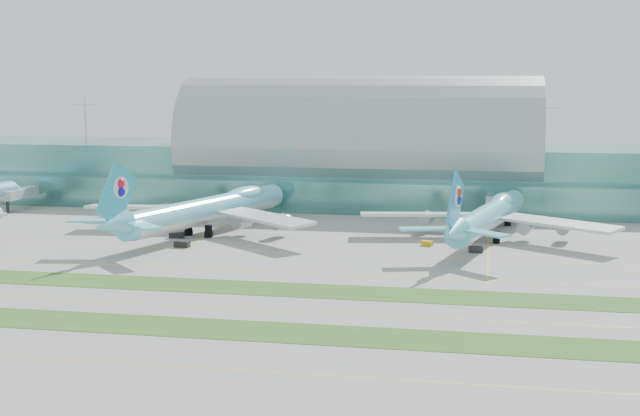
# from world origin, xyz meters

# --- Properties ---
(ground) EXTENTS (700.00, 700.00, 0.00)m
(ground) POSITION_xyz_m (0.00, 0.00, 0.00)
(ground) COLOR gray
(ground) RESTS_ON ground
(terminal) EXTENTS (340.00, 69.10, 36.00)m
(terminal) POSITION_xyz_m (0.01, 128.79, 14.23)
(terminal) COLOR #3D7A75
(terminal) RESTS_ON ground
(grass_strip_near) EXTENTS (420.00, 12.00, 0.08)m
(grass_strip_near) POSITION_xyz_m (0.00, -28.00, 0.04)
(grass_strip_near) COLOR #2D591E
(grass_strip_near) RESTS_ON ground
(grass_strip_far) EXTENTS (420.00, 12.00, 0.08)m
(grass_strip_far) POSITION_xyz_m (0.00, 2.00, 0.04)
(grass_strip_far) COLOR #2D591E
(grass_strip_far) RESTS_ON ground
(taxiline_a) EXTENTS (420.00, 0.35, 0.01)m
(taxiline_a) POSITION_xyz_m (0.00, -48.00, 0.01)
(taxiline_a) COLOR yellow
(taxiline_a) RESTS_ON ground
(taxiline_b) EXTENTS (420.00, 0.35, 0.01)m
(taxiline_b) POSITION_xyz_m (0.00, -14.00, 0.01)
(taxiline_b) COLOR yellow
(taxiline_b) RESTS_ON ground
(taxiline_c) EXTENTS (420.00, 0.35, 0.01)m
(taxiline_c) POSITION_xyz_m (0.00, 18.00, 0.01)
(taxiline_c) COLOR yellow
(taxiline_c) RESTS_ON ground
(taxiline_d) EXTENTS (420.00, 0.35, 0.01)m
(taxiline_d) POSITION_xyz_m (0.00, 40.00, 0.01)
(taxiline_d) COLOR yellow
(taxiline_d) RESTS_ON ground
(airliner_b) EXTENTS (70.08, 81.34, 22.99)m
(airliner_b) POSITION_xyz_m (-32.44, 61.88, 7.09)
(airliner_b) COLOR #6DD1EF
(airliner_b) RESTS_ON ground
(airliner_c) EXTENTS (67.57, 77.86, 21.65)m
(airliner_c) POSITION_xyz_m (43.25, 67.12, 6.68)
(airliner_c) COLOR #62C9D8
(airliner_c) RESTS_ON ground
(gse_c) EXTENTS (4.18, 2.28, 1.60)m
(gse_c) POSITION_xyz_m (-38.82, 53.72, 0.80)
(gse_c) COLOR black
(gse_c) RESTS_ON ground
(gse_d) EXTENTS (3.92, 2.41, 1.67)m
(gse_d) POSITION_xyz_m (-32.99, 41.46, 0.83)
(gse_d) COLOR black
(gse_d) RESTS_ON ground
(gse_e) EXTENTS (3.19, 2.33, 1.31)m
(gse_e) POSITION_xyz_m (27.81, 54.94, 0.65)
(gse_e) COLOR #D39D0C
(gse_e) RESTS_ON ground
(gse_f) EXTENTS (3.63, 2.48, 1.51)m
(gse_f) POSITION_xyz_m (40.17, 48.34, 0.76)
(gse_f) COLOR black
(gse_f) RESTS_ON ground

